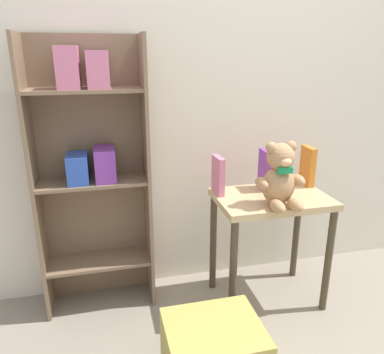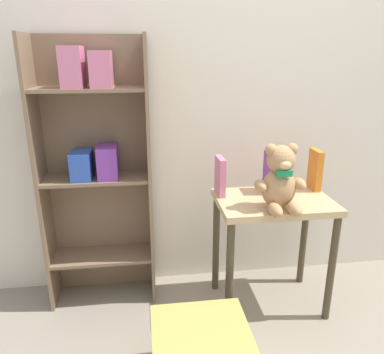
{
  "view_description": "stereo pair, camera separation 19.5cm",
  "coord_description": "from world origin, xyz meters",
  "px_view_note": "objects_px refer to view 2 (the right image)",
  "views": [
    {
      "loc": [
        -0.75,
        -0.84,
        1.39
      ],
      "look_at": [
        -0.31,
        0.97,
        0.78
      ],
      "focal_mm": 35.0,
      "sensor_mm": 36.0,
      "label": 1
    },
    {
      "loc": [
        -0.56,
        -0.87,
        1.39
      ],
      "look_at": [
        -0.31,
        0.97,
        0.78
      ],
      "focal_mm": 35.0,
      "sensor_mm": 36.0,
      "label": 2
    }
  ],
  "objects_px": {
    "bookshelf_side": "(96,160)",
    "display_table": "(273,219)",
    "book_standing_orange": "(315,170)",
    "book_standing_pink": "(220,176)",
    "book_standing_purple": "(269,172)",
    "teddy_bear": "(280,180)"
  },
  "relations": [
    {
      "from": "bookshelf_side",
      "to": "display_table",
      "type": "distance_m",
      "value": 1.02
    },
    {
      "from": "display_table",
      "to": "book_standing_orange",
      "type": "height_order",
      "value": "book_standing_orange"
    },
    {
      "from": "book_standing_pink",
      "to": "book_standing_purple",
      "type": "xyz_separation_m",
      "value": [
        0.28,
        0.0,
        0.01
      ]
    },
    {
      "from": "book_standing_orange",
      "to": "display_table",
      "type": "bearing_deg",
      "value": -153.86
    },
    {
      "from": "display_table",
      "to": "book_standing_purple",
      "type": "distance_m",
      "value": 0.26
    },
    {
      "from": "teddy_bear",
      "to": "book_standing_pink",
      "type": "relative_size",
      "value": 1.58
    },
    {
      "from": "book_standing_pink",
      "to": "book_standing_purple",
      "type": "height_order",
      "value": "book_standing_purple"
    },
    {
      "from": "teddy_bear",
      "to": "book_standing_orange",
      "type": "xyz_separation_m",
      "value": [
        0.3,
        0.25,
        -0.04
      ]
    },
    {
      "from": "bookshelf_side",
      "to": "display_table",
      "type": "height_order",
      "value": "bookshelf_side"
    },
    {
      "from": "book_standing_orange",
      "to": "book_standing_pink",
      "type": "bearing_deg",
      "value": -176.69
    },
    {
      "from": "bookshelf_side",
      "to": "book_standing_purple",
      "type": "bearing_deg",
      "value": -7.18
    },
    {
      "from": "display_table",
      "to": "book_standing_pink",
      "type": "relative_size",
      "value": 3.11
    },
    {
      "from": "display_table",
      "to": "book_standing_pink",
      "type": "bearing_deg",
      "value": 158.18
    },
    {
      "from": "display_table",
      "to": "book_standing_purple",
      "type": "bearing_deg",
      "value": 90.0
    },
    {
      "from": "teddy_bear",
      "to": "book_standing_purple",
      "type": "relative_size",
      "value": 1.45
    },
    {
      "from": "book_standing_pink",
      "to": "book_standing_purple",
      "type": "bearing_deg",
      "value": -1.14
    },
    {
      "from": "book_standing_purple",
      "to": "book_standing_orange",
      "type": "relative_size",
      "value": 0.99
    },
    {
      "from": "book_standing_pink",
      "to": "book_standing_purple",
      "type": "relative_size",
      "value": 0.92
    },
    {
      "from": "bookshelf_side",
      "to": "book_standing_orange",
      "type": "xyz_separation_m",
      "value": [
        1.22,
        -0.11,
        -0.07
      ]
    },
    {
      "from": "book_standing_orange",
      "to": "teddy_bear",
      "type": "bearing_deg",
      "value": -138.58
    },
    {
      "from": "bookshelf_side",
      "to": "teddy_bear",
      "type": "distance_m",
      "value": 0.99
    },
    {
      "from": "teddy_bear",
      "to": "book_standing_orange",
      "type": "distance_m",
      "value": 0.39
    }
  ]
}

